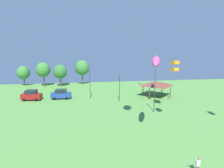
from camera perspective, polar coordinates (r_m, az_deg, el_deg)
The scene contains 13 objects.
person_standing_mid_field at distance 18.61m, azimuth 26.18°, elevation -22.52°, with size 0.52×0.47×1.61m.
kite_flying_4 at distance 26.14m, azimuth 19.79°, elevation 5.54°, with size 1.05×1.10×1.57m.
kite_flying_5 at distance 21.19m, azimuth 14.14°, elevation 7.26°, with size 2.60×4.44×2.77m.
parked_car_leftmost at distance 42.03m, azimuth -24.81°, elevation -3.33°, with size 4.34×2.31×2.30m.
parked_car_second_from_left at distance 40.88m, azimuth -16.29°, elevation -3.18°, with size 4.38×2.14×2.20m.
park_pavilion at distance 42.37m, azimuth 14.30°, elevation 0.17°, with size 6.42×5.81×3.60m.
light_post_0 at distance 31.23m, azimuth 13.76°, elevation -2.62°, with size 0.36×0.20×6.45m.
light_post_1 at distance 37.13m, azimuth 2.47°, elevation -0.65°, with size 0.36×0.20×5.83m.
light_post_2 at distance 39.27m, azimuth -7.23°, elevation 0.77°, with size 0.36×0.20×6.94m.
treeline_tree_0 at distance 59.74m, azimuth -26.97°, elevation 3.32°, with size 3.74×3.74×6.10m.
treeline_tree_1 at distance 56.07m, azimuth -21.57°, elevation 4.32°, with size 4.04×4.04×7.25m.
treeline_tree_2 at distance 54.48m, azimuth -16.56°, elevation 3.84°, with size 3.89×3.89×6.57m.
treeline_tree_3 at distance 55.99m, azimuth -9.76°, elevation 5.23°, with size 4.39×4.39×7.72m.
Camera 1 is at (-3.21, 1.16, 10.87)m, focal length 28.00 mm.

